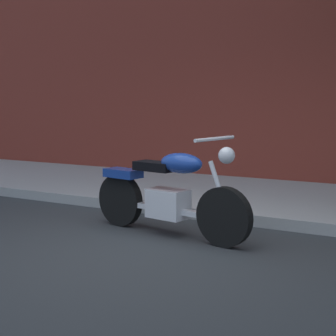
% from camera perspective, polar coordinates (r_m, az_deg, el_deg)
% --- Properties ---
extents(ground_plane, '(60.00, 60.00, 0.00)m').
position_cam_1_polar(ground_plane, '(5.06, -2.51, -9.38)').
color(ground_plane, '#303335').
extents(sidewalk, '(21.50, 2.90, 0.14)m').
position_cam_1_polar(sidewalk, '(7.61, 8.93, -3.25)').
color(sidewalk, '#9A9A9A').
rests_on(sidewalk, ground).
extents(motorcycle, '(2.06, 0.76, 1.12)m').
position_cam_1_polar(motorcycle, '(5.55, 0.02, -2.96)').
color(motorcycle, black).
rests_on(motorcycle, ground).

